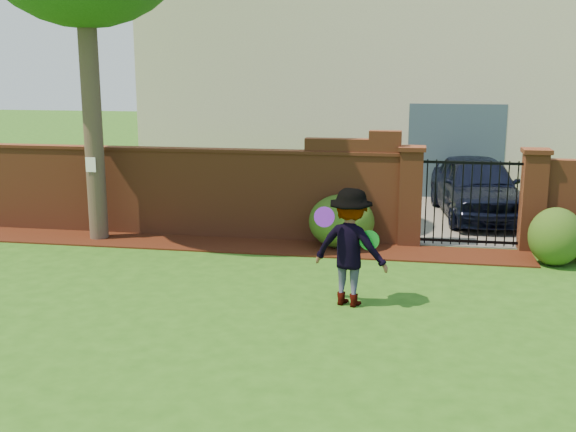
% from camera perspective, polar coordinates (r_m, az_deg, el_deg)
% --- Properties ---
extents(ground, '(80.00, 80.00, 0.01)m').
position_cam_1_polar(ground, '(9.84, -4.50, -7.63)').
color(ground, '#285916').
rests_on(ground, ground).
extents(mulch_bed, '(11.10, 1.08, 0.03)m').
position_cam_1_polar(mulch_bed, '(13.15, -4.87, -2.39)').
color(mulch_bed, black).
rests_on(mulch_bed, ground).
extents(brick_wall, '(8.70, 0.31, 2.16)m').
position_cam_1_polar(brick_wall, '(13.87, -8.47, 2.15)').
color(brick_wall, brown).
rests_on(brick_wall, ground).
extents(pillar_left, '(0.50, 0.50, 1.88)m').
position_cam_1_polar(pillar_left, '(13.16, 10.07, 1.67)').
color(pillar_left, brown).
rests_on(pillar_left, ground).
extents(pillar_right, '(0.50, 0.50, 1.88)m').
position_cam_1_polar(pillar_right, '(13.35, 19.55, 1.30)').
color(pillar_right, brown).
rests_on(pillar_right, ground).
extents(iron_gate, '(1.78, 0.03, 1.60)m').
position_cam_1_polar(iron_gate, '(13.22, 14.82, 1.05)').
color(iron_gate, black).
rests_on(iron_gate, ground).
extents(driveway, '(3.20, 8.00, 0.01)m').
position_cam_1_polar(driveway, '(17.30, 13.65, 0.85)').
color(driveway, slate).
rests_on(driveway, ground).
extents(house, '(12.40, 6.40, 6.30)m').
position_cam_1_polar(house, '(20.98, 6.50, 11.75)').
color(house, beige).
rests_on(house, ground).
extents(car, '(2.13, 4.25, 1.39)m').
position_cam_1_polar(car, '(15.77, 15.50, 2.20)').
color(car, black).
rests_on(car, ground).
extents(paper_notice, '(0.20, 0.01, 0.28)m').
position_cam_1_polar(paper_notice, '(13.66, -15.96, 4.09)').
color(paper_notice, white).
rests_on(paper_notice, tree).
extents(shrub_left, '(1.22, 1.22, 1.00)m').
position_cam_1_polar(shrub_left, '(12.91, 4.44, -0.43)').
color(shrub_left, '#1F4715').
rests_on(shrub_left, ground).
extents(shrub_middle, '(0.91, 0.91, 1.00)m').
position_cam_1_polar(shrub_middle, '(12.58, 21.20, -1.59)').
color(shrub_middle, '#1F4715').
rests_on(shrub_middle, ground).
extents(man, '(1.22, 0.91, 1.68)m').
position_cam_1_polar(man, '(9.74, 5.07, -2.62)').
color(man, gray).
rests_on(man, ground).
extents(frisbee_purple, '(0.29, 0.14, 0.28)m').
position_cam_1_polar(frisbee_purple, '(9.44, 3.01, -0.07)').
color(frisbee_purple, purple).
rests_on(frisbee_purple, man).
extents(frisbee_green, '(0.29, 0.10, 0.28)m').
position_cam_1_polar(frisbee_green, '(9.61, 6.71, -2.00)').
color(frisbee_green, green).
rests_on(frisbee_green, man).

